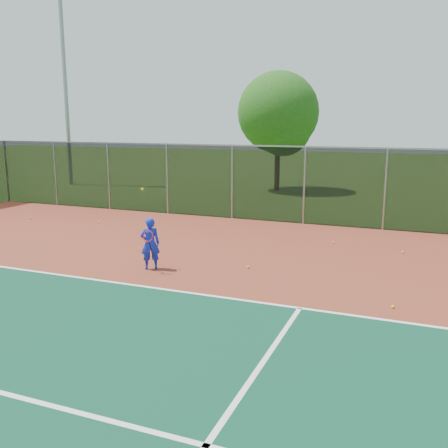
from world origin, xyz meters
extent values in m
plane|color=#335718|center=(0.00, 0.00, 0.00)|extent=(120.00, 120.00, 0.00)
cube|color=maroon|center=(0.00, 2.00, 0.01)|extent=(30.00, 20.00, 0.02)
cube|color=white|center=(2.00, 3.00, 0.03)|extent=(22.00, 0.10, 0.00)
cube|color=white|center=(2.00, -2.00, 0.03)|extent=(18.00, 0.10, 0.00)
cube|color=black|center=(0.00, 12.00, 1.52)|extent=(30.00, 0.04, 3.00)
cube|color=gray|center=(0.00, 12.00, 3.02)|extent=(30.00, 0.06, 0.06)
imported|color=#1427C1|center=(-2.46, 4.39, 0.73)|extent=(0.62, 0.57, 1.42)
cylinder|color=black|center=(-2.31, 4.14, 0.72)|extent=(0.03, 0.15, 0.27)
torus|color=#A51414|center=(-2.31, 4.04, 1.02)|extent=(0.30, 0.13, 0.29)
sphere|color=yellow|center=(-2.71, 4.49, 2.19)|extent=(0.07, 0.07, 0.07)
sphere|color=yellow|center=(3.85, 8.70, 0.06)|extent=(0.07, 0.07, 0.07)
sphere|color=yellow|center=(-10.63, 8.76, 0.06)|extent=(0.07, 0.07, 0.07)
sphere|color=yellow|center=(-0.01, 5.43, 0.06)|extent=(0.07, 0.07, 0.07)
sphere|color=yellow|center=(-7.53, 9.10, 0.06)|extent=(0.07, 0.07, 0.07)
sphere|color=yellow|center=(3.86, 3.76, 0.06)|extent=(0.07, 0.07, 0.07)
sphere|color=yellow|center=(1.67, 9.15, 0.06)|extent=(0.07, 0.07, 0.07)
cylinder|color=gray|center=(-16.65, 18.89, 6.36)|extent=(0.24, 0.24, 12.72)
cylinder|color=#3A2515|center=(-3.65, 21.06, 1.30)|extent=(0.30, 0.30, 2.60)
sphere|color=#1C4B14|center=(-3.65, 21.06, 4.47)|extent=(4.62, 4.62, 4.62)
sphere|color=#1C4B14|center=(-3.25, 20.76, 3.61)|extent=(3.17, 3.17, 3.17)
camera|label=1|loc=(4.24, -7.01, 3.97)|focal=40.00mm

